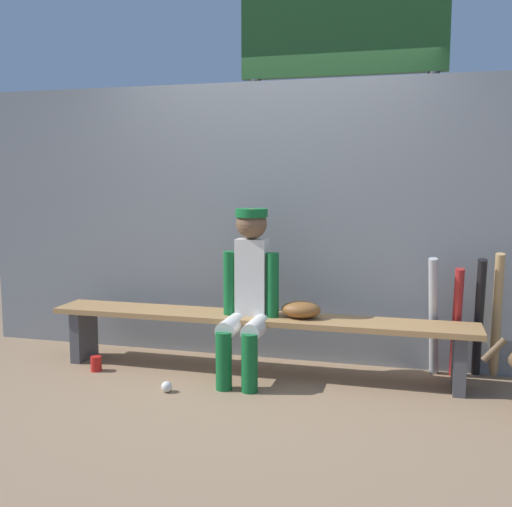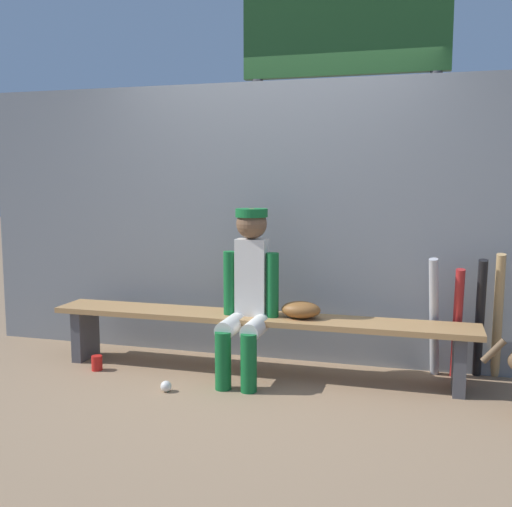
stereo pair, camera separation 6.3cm
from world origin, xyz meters
TOP-DOWN VIEW (x-y plane):
  - ground_plane at (0.00, 0.00)m, footprint 30.00×30.00m
  - chainlink_fence at (0.00, 0.42)m, footprint 4.94×0.03m
  - dugout_bench at (0.00, 0.00)m, footprint 3.11×0.36m
  - player_seated at (-0.03, -0.10)m, footprint 0.41×0.55m
  - baseball_glove at (0.33, 0.00)m, footprint 0.28×0.20m
  - bat_aluminum_silver at (1.24, 0.25)m, footprint 0.11×0.27m
  - bat_aluminum_red at (1.40, 0.26)m, footprint 0.08×0.21m
  - bat_aluminum_black at (1.55, 0.30)m, footprint 0.07×0.28m
  - bat_wood_tan at (1.67, 0.33)m, footprint 0.08×0.26m
  - baseball at (-0.48, -0.53)m, footprint 0.07×0.07m
  - cup_on_ground at (-1.16, -0.25)m, footprint 0.08×0.08m
  - cup_on_bench at (-0.04, 0.04)m, footprint 0.08×0.08m
  - scoreboard at (0.48, 1.29)m, footprint 2.07×0.27m

SIDE VIEW (x-z plane):
  - ground_plane at x=0.00m, z-range 0.00..0.00m
  - baseball at x=-0.48m, z-range 0.00..0.07m
  - cup_on_ground at x=-1.16m, z-range 0.00..0.11m
  - dugout_bench at x=0.00m, z-range 0.13..0.57m
  - bat_aluminum_red at x=1.40m, z-range 0.00..0.81m
  - bat_aluminum_silver at x=1.24m, z-range 0.00..0.88m
  - bat_aluminum_black at x=1.55m, z-range 0.00..0.88m
  - bat_wood_tan at x=1.67m, z-range 0.00..0.92m
  - cup_on_bench at x=-0.04m, z-range 0.44..0.55m
  - baseball_glove at x=0.33m, z-range 0.44..0.56m
  - player_seated at x=-0.03m, z-range 0.04..1.25m
  - chainlink_fence at x=0.00m, z-range 0.00..2.15m
  - scoreboard at x=0.48m, z-range 0.68..4.17m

